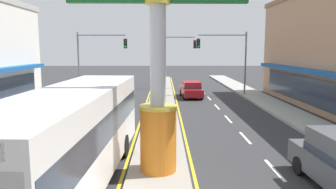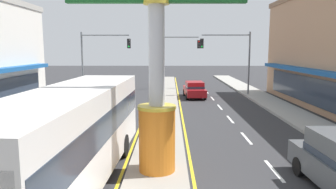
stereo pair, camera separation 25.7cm
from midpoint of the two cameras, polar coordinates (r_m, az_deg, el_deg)
name	(u,v)px [view 1 (the left image)]	position (r m, az deg, el deg)	size (l,w,h in m)	color
median_strip	(161,106)	(25.06, -1.49, -2.12)	(2.25, 52.00, 0.14)	gray
sidewalk_left	(38,111)	(24.90, -22.72, -2.79)	(2.52, 60.00, 0.18)	#9E9B93
sidewalk_right	(283,111)	(24.65, 19.84, -2.74)	(2.52, 60.00, 0.18)	#9E9B93
lane_markings	(161,110)	(23.74, -1.53, -2.86)	(8.99, 52.00, 0.01)	silver
district_sign	(158,71)	(11.16, -2.49, 4.27)	(6.72, 1.39, 7.69)	orange
traffic_light_left_side	(96,52)	(31.66, -13.05, 7.43)	(4.86, 0.46, 6.20)	slate
traffic_light_right_side	(228,52)	(31.22, 10.49, 7.50)	(4.86, 0.46, 6.20)	slate
traffic_light_median_far	(173,52)	(36.27, 0.73, 7.63)	(4.20, 0.46, 6.20)	slate
bus_near_right_lane	(73,132)	(10.94, -17.38, -6.46)	(3.00, 11.30, 3.26)	silver
sedan_far_right_lane	(191,89)	(29.94, 3.96, 0.95)	(2.01, 4.38, 1.53)	maroon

